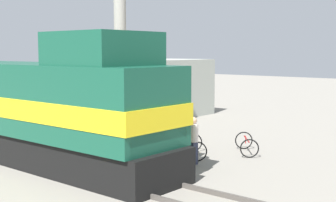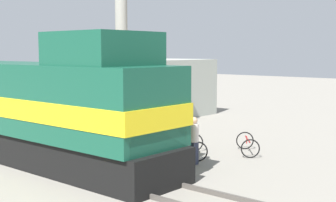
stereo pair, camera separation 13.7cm
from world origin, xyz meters
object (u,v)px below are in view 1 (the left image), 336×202
(bicycle, at_px, (195,146))
(utility_pole, at_px, (120,17))
(vendor_umbrella, at_px, (145,106))
(locomotive, at_px, (37,108))
(person_bystander, at_px, (194,139))
(bicycle_spare, at_px, (247,144))
(billboard_sign, at_px, (112,74))

(bicycle, bearing_deg, utility_pole, -43.64)
(vendor_umbrella, xyz_separation_m, bicycle, (-0.31, -2.94, -1.38))
(locomotive, xyz_separation_m, bicycle, (4.39, -4.14, -1.63))
(locomotive, relative_size, person_bystander, 7.77)
(locomotive, xyz_separation_m, vendor_umbrella, (4.69, -1.20, -0.25))
(utility_pole, bearing_deg, bicycle, -91.66)
(utility_pole, xyz_separation_m, bicycle_spare, (1.66, -5.57, -5.28))
(vendor_umbrella, height_order, billboard_sign, billboard_sign)
(locomotive, relative_size, bicycle, 7.32)
(vendor_umbrella, distance_m, bicycle_spare, 4.68)
(utility_pole, bearing_deg, locomotive, -178.01)
(billboard_sign, height_order, bicycle, billboard_sign)
(bicycle, bearing_deg, vendor_umbrella, -47.92)
(person_bystander, relative_size, bicycle, 0.94)
(person_bystander, bearing_deg, utility_pole, 76.26)
(billboard_sign, xyz_separation_m, bicycle, (-2.31, -7.20, -2.54))
(utility_pole, bearing_deg, billboard_sign, 53.02)
(locomotive, height_order, person_bystander, locomotive)
(billboard_sign, relative_size, person_bystander, 2.25)
(billboard_sign, bearing_deg, utility_pole, -126.98)
(bicycle_spare, bearing_deg, billboard_sign, -42.15)
(locomotive, relative_size, utility_pole, 1.21)
(vendor_umbrella, height_order, bicycle_spare, vendor_umbrella)
(vendor_umbrella, distance_m, bicycle, 3.26)
(utility_pole, xyz_separation_m, vendor_umbrella, (0.18, -1.35, -3.89))
(vendor_umbrella, bearing_deg, bicycle_spare, -70.70)
(billboard_sign, bearing_deg, bicycle_spare, -93.59)
(billboard_sign, xyz_separation_m, person_bystander, (-3.43, -7.96, -1.97))
(vendor_umbrella, xyz_separation_m, person_bystander, (-1.42, -3.70, -0.81))
(billboard_sign, relative_size, bicycle, 2.12)
(locomotive, distance_m, bicycle, 6.25)
(bicycle_spare, bearing_deg, utility_pole, -21.99)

